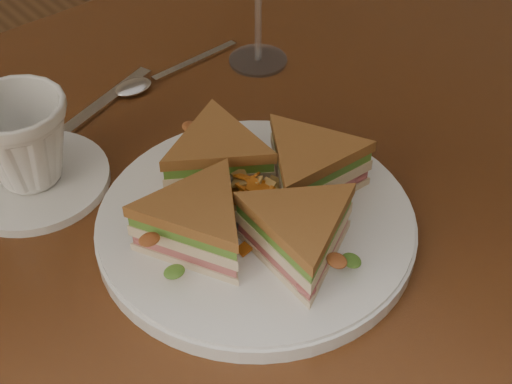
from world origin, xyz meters
TOP-DOWN VIEW (x-y plane):
  - table at (0.00, 0.00)m, footprint 1.20×0.80m
  - plate at (-0.04, -0.11)m, footprint 0.31×0.31m
  - sandwich_wedges at (-0.04, -0.11)m, footprint 0.26×0.26m
  - crisps_mound at (-0.04, -0.11)m, footprint 0.09×0.09m
  - spoon at (0.02, 0.17)m, footprint 0.18×0.03m
  - knife at (-0.08, 0.16)m, footprint 0.21×0.08m
  - saucer at (-0.18, 0.09)m, footprint 0.16×0.16m
  - coffee_cup at (-0.18, 0.09)m, footprint 0.10×0.10m

SIDE VIEW (x-z plane):
  - table at x=0.00m, z-range 0.28..1.03m
  - knife at x=-0.08m, z-range 0.75..0.75m
  - spoon at x=0.02m, z-range 0.75..0.76m
  - saucer at x=-0.18m, z-range 0.75..0.76m
  - plate at x=-0.04m, z-range 0.75..0.77m
  - crisps_mound at x=-0.04m, z-range 0.77..0.82m
  - sandwich_wedges at x=-0.04m, z-range 0.77..0.82m
  - coffee_cup at x=-0.18m, z-range 0.76..0.85m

